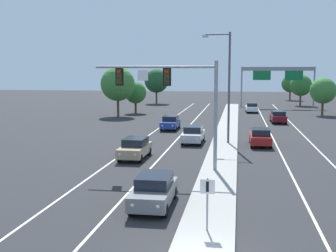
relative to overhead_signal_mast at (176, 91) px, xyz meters
name	(u,v)px	position (x,y,z in m)	size (l,w,h in m)	color
median_island	(221,158)	(2.92, 4.21, -5.30)	(2.40, 110.00, 0.15)	#9E9B93
lane_stripe_oncoming_center	(174,143)	(-1.78, 11.21, -5.37)	(0.14, 100.00, 0.01)	silver
lane_stripe_receding_center	(277,146)	(7.62, 11.21, -5.37)	(0.14, 100.00, 0.01)	silver
edge_stripe_left	(139,142)	(-5.08, 11.21, -5.37)	(0.14, 100.00, 0.01)	silver
edge_stripe_right	(315,147)	(10.92, 11.21, -5.37)	(0.14, 100.00, 0.01)	silver
overhead_signal_mast	(176,91)	(0.00, 0.00, 0.00)	(8.25, 0.44, 7.20)	gray
median_sign_post	(207,196)	(2.95, -11.19, -3.79)	(0.60, 0.10, 2.20)	gray
street_lamp_median	(227,81)	(3.03, 11.31, 0.42)	(2.58, 0.28, 10.00)	#4C4C51
car_oncoming_grey	(154,190)	(0.09, -7.96, -4.55)	(1.86, 4.49, 1.58)	slate
car_oncoming_tan	(135,148)	(-3.66, 3.51, -4.55)	(1.86, 4.49, 1.58)	tan
car_oncoming_silver	(193,134)	(0.01, 11.49, -4.55)	(1.86, 4.49, 1.58)	#B7B7BC
car_oncoming_blue	(170,122)	(-3.56, 20.47, -4.55)	(1.85, 4.48, 1.58)	navy
car_receding_red	(260,137)	(6.12, 10.95, -4.55)	(1.86, 4.49, 1.58)	maroon
car_receding_darkred	(278,117)	(9.25, 29.01, -4.55)	(1.90, 4.50, 1.58)	#5B0F14
car_receding_white	(252,107)	(6.24, 43.07, -4.55)	(1.91, 4.51, 1.58)	silver
highway_sign_gantry	(278,74)	(11.12, 53.72, 0.79)	(13.28, 0.42, 7.50)	gray
tree_far_left_a	(156,81)	(-12.75, 60.16, -0.69)	(4.96, 4.96, 7.17)	#4C3823
tree_far_left_b	(136,93)	(-12.14, 39.04, -2.11)	(3.46, 3.46, 5.01)	#4C3823
tree_far_right_a	(301,85)	(16.03, 59.18, -1.43)	(4.18, 4.18, 6.05)	#4C3823
tree_far_left_c	(118,84)	(-13.59, 33.92, -0.58)	(5.07, 5.07, 7.33)	#4C3823
tree_far_right_b	(290,84)	(15.84, 75.24, -1.58)	(4.02, 4.02, 5.81)	#4C3823
tree_far_right_c	(323,91)	(16.75, 40.28, -1.64)	(3.95, 3.95, 5.72)	#4C3823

